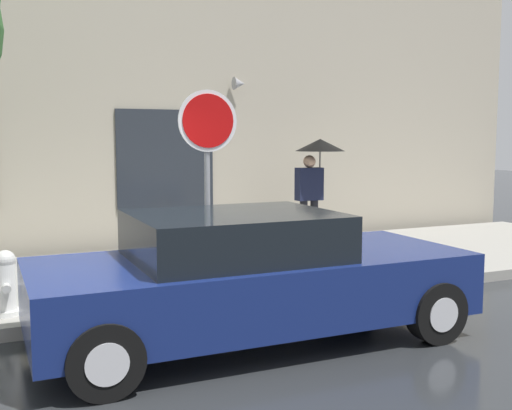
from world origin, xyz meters
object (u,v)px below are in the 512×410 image
Objects in this scene: stop_sign at (208,150)px; fire_hydrant at (6,284)px; parked_car at (250,277)px; pedestrian_with_umbrella at (316,163)px.

fire_hydrant is at bearing -178.35° from stop_sign.
stop_sign reaches higher than parked_car.
stop_sign is at bearing 86.13° from parked_car.
stop_sign is (0.10, 1.55, 1.26)m from parked_car.
pedestrian_with_umbrella is 3.83m from stop_sign.
parked_car is 2.72m from fire_hydrant.
stop_sign is at bearing 1.65° from fire_hydrant.
parked_car is at bearing -127.21° from pedestrian_with_umbrella.
parked_car is 6.15× the size of fire_hydrant.
parked_car is 5.11m from pedestrian_with_umbrella.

